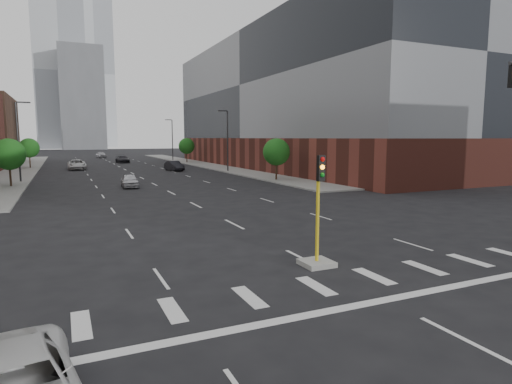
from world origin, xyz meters
TOP-DOWN VIEW (x-y plane):
  - sidewalk_left_far at (-15.00, 74.00)m, footprint 5.00×92.00m
  - sidewalk_right_far at (15.00, 74.00)m, footprint 5.00×92.00m
  - building_right_main at (29.50, 60.00)m, footprint 24.00×70.00m
  - tower_left at (-8.00, 220.00)m, footprint 22.00×22.00m
  - tower_right at (10.00, 260.00)m, footprint 20.00×20.00m
  - tower_mid at (0.00, 200.00)m, footprint 18.00×18.00m
  - median_traffic_signal at (0.00, 8.97)m, footprint 1.20×1.20m
  - streetlight_right_a at (13.41, 55.00)m, footprint 1.60×0.22m
  - streetlight_right_b at (13.41, 90.00)m, footprint 1.60×0.22m
  - streetlight_left at (-13.41, 50.00)m, footprint 1.60×0.22m
  - tree_left_near at (-14.00, 45.00)m, footprint 3.20×3.20m
  - tree_left_far at (-14.00, 75.00)m, footprint 3.20×3.20m
  - tree_right_near at (14.00, 40.00)m, footprint 3.20×3.20m
  - tree_right_far at (14.00, 80.00)m, footprint 3.20×3.20m
  - car_near_left at (-2.87, 40.02)m, footprint 1.84×4.11m
  - car_mid_right at (6.56, 60.12)m, footprint 2.32×4.87m
  - car_far_left at (-7.01, 68.83)m, footprint 2.70×5.82m
  - car_deep_right at (2.05, 85.39)m, footprint 2.52×5.24m
  - car_distant at (-0.13, 109.60)m, footprint 2.45×4.84m

SIDE VIEW (x-z plane):
  - sidewalk_left_far at x=-15.00m, z-range 0.00..0.15m
  - sidewalk_right_far at x=15.00m, z-range 0.00..0.15m
  - car_near_left at x=-2.87m, z-range 0.00..1.37m
  - car_deep_right at x=2.05m, z-range 0.00..1.47m
  - car_mid_right at x=6.56m, z-range 0.00..1.54m
  - car_distant at x=-0.13m, z-range 0.00..1.58m
  - car_far_left at x=-7.01m, z-range 0.00..1.61m
  - median_traffic_signal at x=0.00m, z-range -1.23..3.17m
  - tree_left_near at x=-14.00m, z-range 0.97..5.82m
  - tree_left_far at x=-14.00m, z-range 0.97..5.82m
  - tree_right_near at x=14.00m, z-range 0.97..5.82m
  - tree_right_far at x=14.00m, z-range 0.97..5.82m
  - streetlight_right_a at x=13.41m, z-range 0.47..9.55m
  - streetlight_right_b at x=13.41m, z-range 0.47..9.55m
  - streetlight_left at x=-13.41m, z-range 0.47..9.55m
  - building_right_main at x=29.50m, z-range 0.00..22.00m
  - tower_mid at x=0.00m, z-range 0.00..44.00m
  - tower_left at x=-8.00m, z-range 0.00..70.00m
  - tower_right at x=10.00m, z-range 0.00..80.00m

